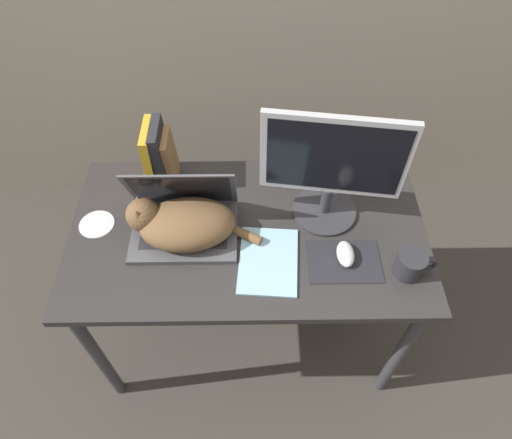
# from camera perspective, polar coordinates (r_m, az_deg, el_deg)

# --- Properties ---
(ground_plane) EXTENTS (12.00, 12.00, 0.00)m
(ground_plane) POSITION_cam_1_polar(r_m,az_deg,el_deg) (2.06, -0.71, -21.50)
(ground_plane) COLOR #3D3833
(desk) EXTENTS (1.21, 0.66, 0.74)m
(desk) POSITION_cam_1_polar(r_m,az_deg,el_deg) (1.61, -0.99, -3.20)
(desk) COLOR #2D2B2B
(desk) RESTS_ON ground_plane
(laptop) EXTENTS (0.35, 0.26, 0.25)m
(laptop) POSITION_cam_1_polar(r_m,az_deg,el_deg) (1.53, -8.99, 0.12)
(laptop) COLOR #4C4C51
(laptop) RESTS_ON desk
(cat) EXTENTS (0.44, 0.23, 0.15)m
(cat) POSITION_cam_1_polar(r_m,az_deg,el_deg) (1.49, -9.25, -0.42)
(cat) COLOR brown
(cat) RESTS_ON desk
(external_monitor) EXTENTS (0.45, 0.22, 0.42)m
(external_monitor) POSITION_cam_1_polar(r_m,az_deg,el_deg) (1.45, 9.50, 6.48)
(external_monitor) COLOR #333338
(external_monitor) RESTS_ON desk
(mousepad) EXTENTS (0.23, 0.17, 0.00)m
(mousepad) POSITION_cam_1_polar(r_m,az_deg,el_deg) (1.50, 10.95, -5.14)
(mousepad) COLOR #232328
(mousepad) RESTS_ON desk
(computer_mouse) EXTENTS (0.06, 0.10, 0.04)m
(computer_mouse) POSITION_cam_1_polar(r_m,az_deg,el_deg) (1.49, 11.12, -4.24)
(computer_mouse) COLOR silver
(computer_mouse) RESTS_ON mousepad
(book_row) EXTENTS (0.10, 0.16, 0.25)m
(book_row) POSITION_cam_1_polar(r_m,az_deg,el_deg) (1.65, -12.01, 7.77)
(book_row) COLOR gold
(book_row) RESTS_ON desk
(notepad) EXTENTS (0.21, 0.27, 0.01)m
(notepad) POSITION_cam_1_polar(r_m,az_deg,el_deg) (1.47, 1.55, -5.19)
(notepad) COLOR #99C6E0
(notepad) RESTS_ON desk
(mug) EXTENTS (0.13, 0.09, 0.08)m
(mug) POSITION_cam_1_polar(r_m,az_deg,el_deg) (1.49, 18.81, -5.34)
(mug) COLOR #28282D
(mug) RESTS_ON desk
(cd_disc) EXTENTS (0.12, 0.12, 0.00)m
(cd_disc) POSITION_cam_1_polar(r_m,az_deg,el_deg) (1.65, -19.29, -0.56)
(cd_disc) COLOR silver
(cd_disc) RESTS_ON desk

